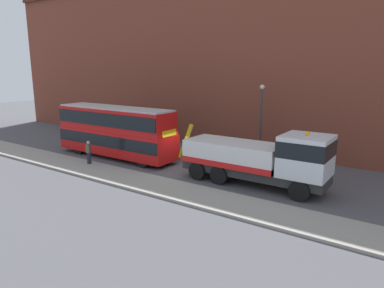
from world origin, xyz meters
TOP-DOWN VIEW (x-y plane):
  - ground_plane at (0.00, 0.00)m, footprint 120.00×120.00m
  - near_kerb at (0.00, -4.20)m, footprint 60.00×2.80m
  - building_facade at (0.00, 7.57)m, footprint 60.00×1.50m
  - recovery_tow_truck at (5.97, -0.48)m, footprint 10.14×2.67m
  - double_decker_bus at (-6.48, -0.48)m, footprint 11.06×2.58m
  - pedestrian_onlooker at (-6.19, -3.42)m, footprint 0.41×0.47m
  - street_lamp at (3.38, 5.38)m, footprint 0.36×0.36m

SIDE VIEW (x-z plane):
  - ground_plane at x=0.00m, z-range 0.00..0.00m
  - near_kerb at x=0.00m, z-range 0.00..0.15m
  - pedestrian_onlooker at x=-6.19m, z-range 0.13..1.84m
  - recovery_tow_truck at x=5.97m, z-range -0.08..3.59m
  - double_decker_bus at x=-6.48m, z-range 0.20..4.26m
  - street_lamp at x=3.38m, z-range 0.56..6.39m
  - building_facade at x=0.00m, z-range 0.07..16.07m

